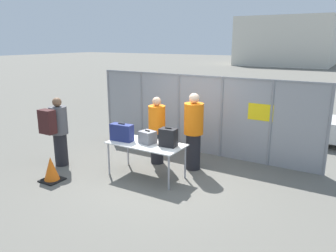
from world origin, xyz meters
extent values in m
plane|color=#605E56|center=(0.00, 0.00, 0.00)|extent=(120.00, 120.00, 0.00)
cylinder|color=gray|center=(-3.10, 1.88, 1.04)|extent=(0.07, 0.07, 2.08)
cylinder|color=gray|center=(-1.86, 1.88, 1.04)|extent=(0.07, 0.07, 2.08)
cylinder|color=gray|center=(-0.62, 1.88, 1.04)|extent=(0.07, 0.07, 2.08)
cylinder|color=gray|center=(0.62, 1.88, 1.04)|extent=(0.07, 0.07, 2.08)
cylinder|color=gray|center=(1.86, 1.88, 1.04)|extent=(0.07, 0.07, 2.08)
cylinder|color=gray|center=(3.10, 1.88, 1.04)|extent=(0.07, 0.07, 2.08)
cube|color=gray|center=(0.00, 1.88, 1.04)|extent=(6.21, 0.01, 2.08)
cube|color=gray|center=(0.00, 1.88, 2.05)|extent=(6.21, 0.04, 0.04)
cube|color=yellow|center=(1.61, 1.87, 1.29)|extent=(0.60, 0.01, 0.40)
cube|color=silver|center=(-0.28, -0.19, 0.76)|extent=(1.69, 0.82, 0.02)
cylinder|color=#99999E|center=(-1.06, -0.54, 0.37)|extent=(0.04, 0.04, 0.74)
cylinder|color=#99999E|center=(0.50, -0.54, 0.37)|extent=(0.04, 0.04, 0.74)
cylinder|color=#99999E|center=(-1.06, 0.16, 0.37)|extent=(0.04, 0.04, 0.74)
cylinder|color=#99999E|center=(0.50, 0.16, 0.37)|extent=(0.04, 0.04, 0.74)
cube|color=navy|center=(-0.86, -0.30, 0.96)|extent=(0.54, 0.25, 0.38)
cube|color=black|center=(-0.86, -0.30, 1.16)|extent=(0.16, 0.04, 0.02)
cube|color=slate|center=(-0.26, -0.15, 0.90)|extent=(0.37, 0.34, 0.27)
cube|color=black|center=(-0.26, -0.15, 1.05)|extent=(0.13, 0.05, 0.02)
cube|color=black|center=(0.24, -0.11, 0.96)|extent=(0.37, 0.27, 0.39)
cube|color=black|center=(0.24, -0.11, 1.17)|extent=(0.14, 0.04, 0.02)
cylinder|color=black|center=(-2.45, -0.68, 0.39)|extent=(0.31, 0.31, 0.79)
cylinder|color=#4C4C51|center=(-2.45, -0.68, 1.12)|extent=(0.41, 0.41, 0.66)
sphere|color=brown|center=(-2.45, -0.68, 1.55)|extent=(0.21, 0.21, 0.21)
cube|color=#381919|center=(-2.45, -1.00, 1.15)|extent=(0.37, 0.23, 0.55)
cylinder|color=black|center=(-0.53, 0.63, 0.39)|extent=(0.31, 0.31, 0.78)
cylinder|color=orange|center=(-0.53, 0.63, 1.11)|extent=(0.41, 0.41, 0.65)
sphere|color=tan|center=(-0.53, 0.63, 1.54)|extent=(0.21, 0.21, 0.21)
cylinder|color=black|center=(0.40, 0.74, 0.43)|extent=(0.34, 0.34, 0.86)
cylinder|color=orange|center=(0.40, 0.74, 1.21)|extent=(0.45, 0.45, 0.71)
sphere|color=beige|center=(0.40, 0.74, 1.69)|extent=(0.23, 0.23, 0.23)
cube|color=silver|center=(2.30, 4.55, 0.45)|extent=(2.51, 1.39, 0.56)
sphere|color=black|center=(1.86, 3.79, 0.31)|extent=(0.62, 0.62, 0.62)
sphere|color=black|center=(1.86, 5.31, 0.31)|extent=(0.62, 0.62, 0.62)
cylinder|color=#59595B|center=(0.61, 4.55, 0.22)|extent=(0.88, 0.06, 0.06)
cube|color=beige|center=(-5.16, 38.13, 2.85)|extent=(10.73, 10.90, 5.70)
cube|color=black|center=(-1.90, -1.45, 0.01)|extent=(0.43, 0.43, 0.03)
cone|color=orange|center=(-1.90, -1.45, 0.27)|extent=(0.35, 0.35, 0.54)
camera|label=1|loc=(3.63, -5.78, 2.94)|focal=35.00mm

